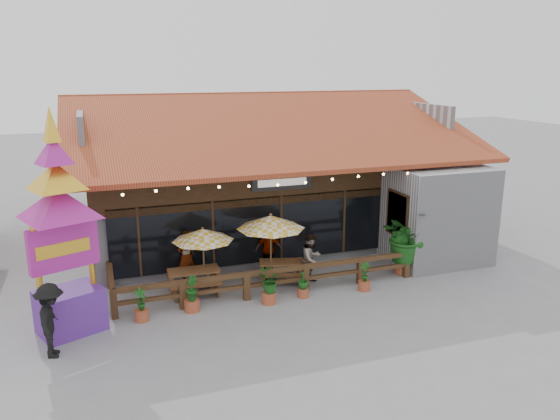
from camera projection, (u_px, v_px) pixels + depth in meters
name	position (u px, v px, depth m)	size (l,w,h in m)	color
ground	(313.00, 284.00, 18.50)	(100.00, 100.00, 0.00)	gray
restaurant_building	(261.00, 182.00, 24.05)	(15.50, 14.73, 6.09)	#BCBCC2
patio_railing	(252.00, 278.00, 17.38)	(10.00, 2.60, 0.92)	#4E321B
umbrella_left	(203.00, 235.00, 17.59)	(2.23, 2.23, 2.14)	brown
umbrella_right	(271.00, 222.00, 18.09)	(2.78, 2.78, 2.44)	brown
picnic_table_left	(194.00, 277.00, 17.64)	(1.69, 1.47, 0.79)	brown
picnic_table_right	(281.00, 268.00, 18.62)	(1.78, 1.64, 0.71)	brown
thai_sign_tower	(59.00, 209.00, 14.31)	(3.21, 3.21, 6.65)	#592790
tropical_plant	(405.00, 238.00, 19.12)	(2.12, 2.01, 2.32)	#994429
diner_a	(186.00, 256.00, 18.46)	(0.67, 0.44, 1.83)	#3A2512
diner_b	(311.00, 259.00, 18.34)	(0.85, 0.66, 1.75)	#3A2512
diner_c	(269.00, 249.00, 19.52)	(0.95, 0.39, 1.62)	#3A2512
pedestrian	(51.00, 320.00, 13.66)	(1.26, 0.72, 1.94)	black
planter_a	(141.00, 307.00, 15.70)	(0.41, 0.41, 1.01)	#994429
planter_b	(192.00, 296.00, 16.30)	(0.45, 0.45, 1.11)	#994429
planter_c	(269.00, 285.00, 16.81)	(0.83, 0.77, 1.10)	#994429
planter_d	(303.00, 284.00, 17.33)	(0.47, 0.47, 0.89)	#994429
planter_e	(364.00, 279.00, 17.85)	(0.40, 0.42, 0.98)	#994429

